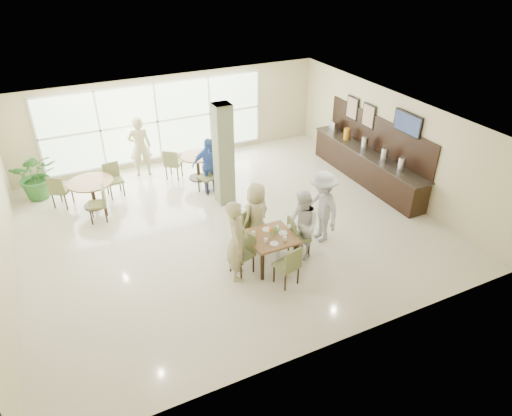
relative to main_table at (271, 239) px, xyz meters
name	(u,v)px	position (x,y,z in m)	size (l,w,h in m)	color
ground	(229,225)	(-0.23, 1.90, -0.66)	(10.00, 10.00, 0.00)	beige
room_shell	(227,165)	(-0.23, 1.90, 1.04)	(10.00, 10.00, 10.00)	white
window_bank	(158,122)	(-0.73, 6.36, 0.74)	(7.00, 0.04, 7.00)	silver
column	(224,155)	(0.17, 3.10, 0.74)	(0.45, 0.45, 2.80)	#646C4B
main_table	(271,239)	(0.00, 0.00, 0.00)	(1.00, 1.00, 0.75)	brown
round_table_left	(91,187)	(-3.17, 4.41, -0.07)	(1.18, 1.18, 0.75)	brown
round_table_right	(198,161)	(-0.02, 4.77, -0.11)	(1.01, 1.01, 0.75)	brown
chairs_main_table	(270,246)	(0.00, 0.02, -0.19)	(2.00, 2.03, 0.95)	olive
chairs_table_left	(91,191)	(-3.21, 4.37, -0.19)	(1.97, 1.78, 0.95)	olive
chairs_table_right	(199,165)	(-0.03, 4.68, -0.19)	(1.97, 1.89, 0.95)	olive
tabletop_clutter	(272,234)	(0.01, -0.01, 0.15)	(0.76, 0.76, 0.21)	white
buffet_counter	(367,164)	(4.47, 2.40, -0.11)	(0.64, 4.70, 1.95)	black
wall_tv	(408,123)	(4.71, 1.30, 1.49)	(0.06, 1.00, 0.58)	black
framed_art_a	(369,116)	(4.71, 2.90, 1.19)	(0.05, 0.55, 0.70)	black
framed_art_b	(352,108)	(4.71, 3.70, 1.19)	(0.05, 0.55, 0.70)	black
potted_plant	(36,175)	(-4.46, 5.59, 0.02)	(1.23, 1.23, 1.37)	#32702C
teen_left	(237,241)	(-0.85, -0.06, 0.26)	(0.67, 0.44, 1.85)	tan
teen_far	(256,215)	(0.06, 0.87, 0.14)	(0.78, 0.43, 1.60)	tan
teen_right	(302,225)	(0.78, -0.03, 0.17)	(0.81, 0.63, 1.66)	white
teen_standing	(322,207)	(1.54, 0.37, 0.24)	(1.17, 0.67, 1.81)	#AEADB0
adult_a	(209,165)	(0.00, 3.85, 0.15)	(0.95, 0.54, 1.62)	#3E62BB
adult_b	(225,146)	(0.89, 4.75, 0.23)	(1.65, 0.71, 1.78)	white
adult_standing	(140,147)	(-1.50, 5.72, 0.27)	(0.68, 0.45, 1.87)	tan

